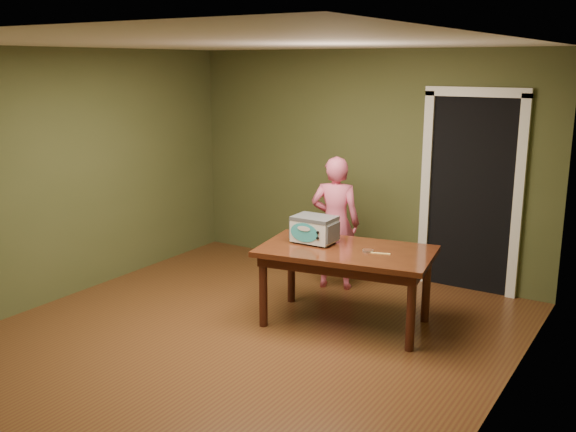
% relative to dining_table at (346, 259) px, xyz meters
% --- Properties ---
extents(floor, '(5.00, 5.00, 0.00)m').
position_rel_dining_table_xyz_m(floor, '(-0.63, -0.89, -0.65)').
color(floor, brown).
rests_on(floor, ground).
extents(room_shell, '(4.52, 5.02, 2.61)m').
position_rel_dining_table_xyz_m(room_shell, '(-0.63, -0.89, 1.06)').
color(room_shell, '#464B28').
rests_on(room_shell, ground).
extents(doorway, '(1.10, 0.66, 2.25)m').
position_rel_dining_table_xyz_m(doorway, '(0.67, 1.89, 0.41)').
color(doorway, black).
rests_on(doorway, ground).
extents(dining_table, '(1.73, 1.16, 0.75)m').
position_rel_dining_table_xyz_m(dining_table, '(0.00, 0.00, 0.00)').
color(dining_table, '#3D1A0D').
rests_on(dining_table, floor).
extents(toy_oven, '(0.43, 0.30, 0.26)m').
position_rel_dining_table_xyz_m(toy_oven, '(-0.36, 0.02, 0.24)').
color(toy_oven, '#4C4F54').
rests_on(toy_oven, dining_table).
extents(baking_pan, '(0.10, 0.10, 0.02)m').
position_rel_dining_table_xyz_m(baking_pan, '(0.22, 0.01, 0.11)').
color(baking_pan, silver).
rests_on(baking_pan, dining_table).
extents(spatula, '(0.18, 0.08, 0.01)m').
position_rel_dining_table_xyz_m(spatula, '(0.34, 0.02, 0.10)').
color(spatula, '#FFD06E').
rests_on(spatula, dining_table).
extents(child, '(0.62, 0.50, 1.47)m').
position_rel_dining_table_xyz_m(child, '(-0.58, 0.86, 0.09)').
color(child, '#E15D81').
rests_on(child, floor).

